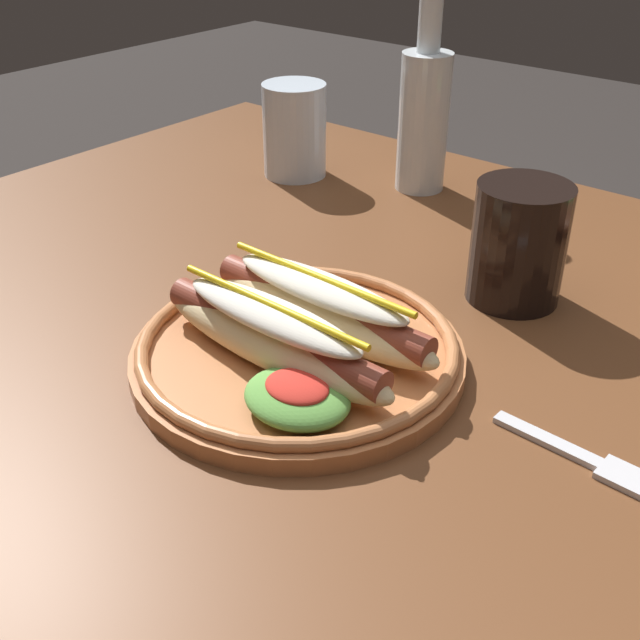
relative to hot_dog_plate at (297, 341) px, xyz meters
The scene contains 6 objects.
dining_table 0.14m from the hot_dog_plate, 64.22° to the left, with size 1.27×0.98×0.74m.
hot_dog_plate is the anchor object (origin of this frame).
fork 0.24m from the hot_dog_plate, ahead, with size 0.12×0.03×0.00m.
soda_cup 0.24m from the hot_dog_plate, 69.51° to the left, with size 0.09×0.09×0.12m, color black.
water_cup 0.46m from the hot_dog_plate, 131.32° to the left, with size 0.08×0.08×0.12m, color silver.
glass_bottle 0.44m from the hot_dog_plate, 109.64° to the left, with size 0.06×0.06×0.25m.
Camera 1 is at (0.33, -0.48, 1.12)m, focal length 43.77 mm.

